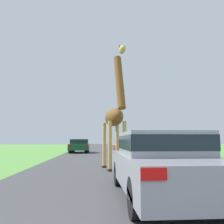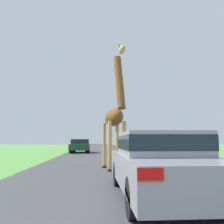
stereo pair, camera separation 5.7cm
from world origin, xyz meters
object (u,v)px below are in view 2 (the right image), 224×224
(giraffe_near_road, at_px, (115,115))
(car_lead_maroon, at_px, (159,162))
(car_verge_right, at_px, (80,145))
(car_far_ahead, at_px, (125,146))
(car_queue_left, at_px, (126,144))
(car_queue_right, at_px, (165,149))

(giraffe_near_road, relative_size, car_lead_maroon, 1.08)
(giraffe_near_road, relative_size, car_verge_right, 1.24)
(car_lead_maroon, xyz_separation_m, car_verge_right, (-3.06, 19.73, -0.02))
(giraffe_near_road, relative_size, car_far_ahead, 1.17)
(car_lead_maroon, bearing_deg, car_far_ahead, 85.49)
(car_lead_maroon, xyz_separation_m, car_far_ahead, (1.33, 16.84, -0.05))
(car_lead_maroon, distance_m, car_queue_left, 22.51)
(car_queue_left, height_order, car_far_ahead, car_queue_left)
(car_queue_right, distance_m, car_queue_left, 14.00)
(car_queue_right, xyz_separation_m, car_queue_left, (-0.49, 13.99, 0.08))
(car_verge_right, bearing_deg, car_far_ahead, -33.38)
(car_queue_right, xyz_separation_m, car_far_ahead, (-1.26, 8.43, -0.03))
(car_queue_right, height_order, car_queue_left, car_queue_left)
(car_far_ahead, bearing_deg, car_queue_left, 82.07)
(car_queue_right, height_order, car_verge_right, car_queue_right)
(car_lead_maroon, bearing_deg, car_queue_right, 72.88)
(giraffe_near_road, height_order, car_far_ahead, giraffe_near_road)
(car_lead_maroon, bearing_deg, car_verge_right, 98.81)
(giraffe_near_road, distance_m, car_verge_right, 15.04)
(car_queue_left, relative_size, car_far_ahead, 0.94)
(car_lead_maroon, distance_m, car_verge_right, 19.97)
(car_queue_left, xyz_separation_m, car_verge_right, (-5.16, -2.68, -0.06))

